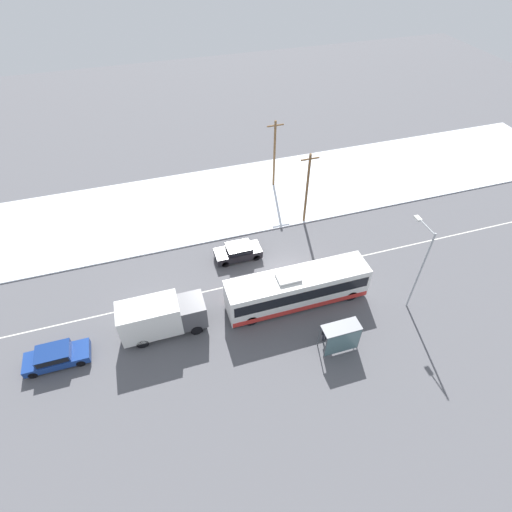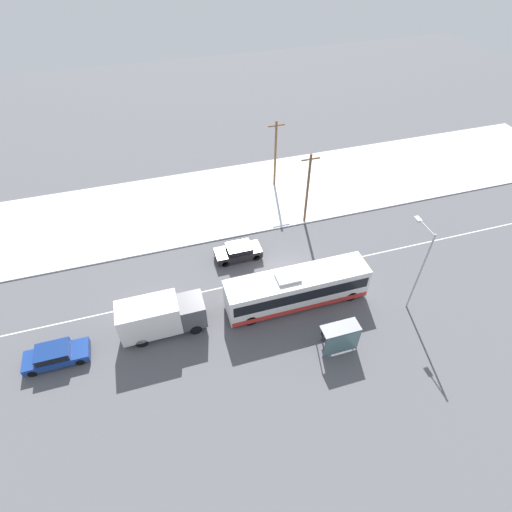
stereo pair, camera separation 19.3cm
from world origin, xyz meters
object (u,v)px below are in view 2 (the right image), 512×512
object	(u,v)px
sedan_car	(238,251)
parked_car_near_truck	(55,354)
bus_shelter	(341,337)
utility_pole_snowlot	(275,153)
box_truck	(160,316)
pedestrian_at_stop	(325,332)
utility_pole_roadside	(308,188)
city_bus	(297,289)
streetlamp	(420,260)

from	to	relation	value
sedan_car	parked_car_near_truck	distance (m)	16.82
parked_car_near_truck	bus_shelter	xyz separation A→B (m)	(19.95, -5.06, 0.90)
bus_shelter	utility_pole_snowlot	distance (m)	22.39
box_truck	sedan_car	bearing A→B (deg)	38.83
pedestrian_at_stop	utility_pole_roadside	size ratio (longest dim) A/B	0.23
box_truck	utility_pole_roadside	world-z (taller)	utility_pole_roadside
city_bus	pedestrian_at_stop	size ratio (longest dim) A/B	6.66
sedan_car	bus_shelter	size ratio (longest dim) A/B	1.51
parked_car_near_truck	streetlamp	xyz separation A→B (m)	(27.14, -2.44, 4.09)
bus_shelter	city_bus	bearing A→B (deg)	104.49
city_bus	utility_pole_roadside	distance (m)	11.04
box_truck	utility_pole_snowlot	bearing A→B (deg)	48.46
box_truck	streetlamp	bearing A→B (deg)	-8.62
city_bus	utility_pole_snowlot	bearing A→B (deg)	77.28
utility_pole_roadside	bus_shelter	bearing A→B (deg)	-102.32
sedan_car	bus_shelter	world-z (taller)	bus_shelter
streetlamp	bus_shelter	bearing A→B (deg)	-159.97
streetlamp	utility_pole_snowlot	distance (m)	20.10
utility_pole_roadside	pedestrian_at_stop	bearing A→B (deg)	-105.88
box_truck	pedestrian_at_stop	world-z (taller)	box_truck
box_truck	utility_pole_roadside	xyz separation A→B (m)	(15.52, 9.44, 2.26)
box_truck	bus_shelter	bearing A→B (deg)	-24.45
utility_pole_roadside	streetlamp	bearing A→B (deg)	-72.47
parked_car_near_truck	utility_pole_snowlot	world-z (taller)	utility_pole_snowlot
city_bus	utility_pole_roadside	size ratio (longest dim) A/B	1.52
city_bus	sedan_car	size ratio (longest dim) A/B	2.75
city_bus	utility_pole_snowlot	distance (m)	17.45
pedestrian_at_stop	bus_shelter	world-z (taller)	bus_shelter
sedan_car	utility_pole_snowlot	size ratio (longest dim) A/B	0.55
parked_car_near_truck	utility_pole_snowlot	bearing A→B (deg)	37.33
box_truck	bus_shelter	world-z (taller)	box_truck
utility_pole_roadside	box_truck	bearing A→B (deg)	-148.68
bus_shelter	parked_car_near_truck	bearing A→B (deg)	165.78
parked_car_near_truck	bus_shelter	world-z (taller)	bus_shelter
city_bus	utility_pole_roadside	bearing A→B (deg)	64.49
parked_car_near_truck	city_bus	bearing A→B (deg)	0.69
box_truck	utility_pole_roadside	bearing A→B (deg)	31.32
parked_car_near_truck	bus_shelter	size ratio (longest dim) A/B	1.61
city_bus	sedan_car	world-z (taller)	city_bus
city_bus	sedan_car	distance (m)	7.27
bus_shelter	utility_pole_roadside	size ratio (longest dim) A/B	0.37
sedan_car	utility_pole_roadside	size ratio (longest dim) A/B	0.55
city_bus	streetlamp	size ratio (longest dim) A/B	1.49
bus_shelter	utility_pole_snowlot	size ratio (longest dim) A/B	0.36
sedan_car	pedestrian_at_stop	distance (m)	11.35
sedan_car	bus_shelter	xyz separation A→B (m)	(4.53, -11.77, 0.90)
city_bus	bus_shelter	world-z (taller)	city_bus
utility_pole_roadside	utility_pole_snowlot	bearing A→B (deg)	96.71
utility_pole_roadside	utility_pole_snowlot	xyz separation A→B (m)	(-0.84, 7.12, 0.03)
parked_car_near_truck	utility_pole_roadside	size ratio (longest dim) A/B	0.59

